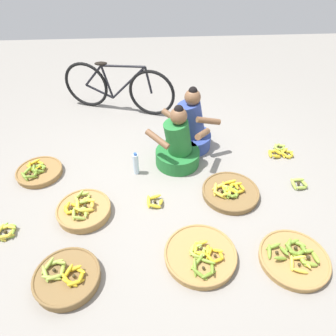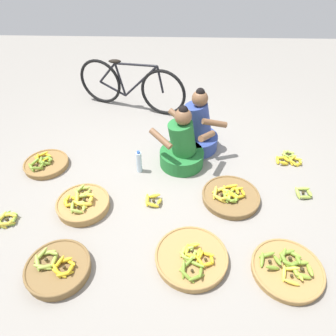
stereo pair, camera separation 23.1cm
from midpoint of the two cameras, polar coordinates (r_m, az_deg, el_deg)
name	(u,v)px [view 1 (the left image)]	position (r m, az deg, el deg)	size (l,w,h in m)	color
ground_plane	(167,180)	(3.49, -2.10, -2.30)	(10.00, 10.00, 0.00)	gray
vendor_woman_front	(178,146)	(3.57, -0.02, 3.97)	(0.75, 0.52, 0.78)	#237233
vendor_woman_behind	(191,129)	(3.85, 2.52, 7.24)	(0.70, 0.52, 0.82)	#334793
bicycle_leaning	(118,88)	(4.68, -10.71, 14.33)	(1.63, 0.59, 0.73)	black
banana_basket_front_left	(230,192)	(3.34, 9.52, -4.45)	(0.61, 0.61, 0.14)	brown
banana_basket_near_vendor	(201,255)	(2.80, 3.64, -15.86)	(0.64, 0.64, 0.15)	#A87F47
banana_basket_back_left	(84,210)	(3.24, -17.34, -7.45)	(0.54, 0.54, 0.17)	#A87F47
banana_basket_near_bicycle	(294,258)	(2.95, 20.18, -15.50)	(0.61, 0.61, 0.13)	#A87F47
banana_basket_back_right	(39,171)	(3.88, -24.36, -0.64)	(0.52, 0.52, 0.14)	olive
banana_basket_front_center	(67,277)	(2.83, -20.58, -18.51)	(0.55, 0.55, 0.17)	brown
loose_bananas_front_right	(5,232)	(3.39, -29.72, -10.27)	(0.22, 0.23, 0.09)	olive
loose_bananas_back_center	(280,152)	(4.06, 18.57, 2.86)	(0.33, 0.31, 0.08)	gold
loose_bananas_mid_left	(299,184)	(3.65, 21.49, -2.79)	(0.19, 0.19, 0.09)	#9EB747
loose_bananas_mid_right	(155,202)	(3.22, -4.52, -6.29)	(0.18, 0.17, 0.09)	yellow
water_bottle	(136,164)	(3.53, -7.83, 0.71)	(0.06, 0.06, 0.29)	silver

